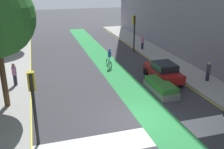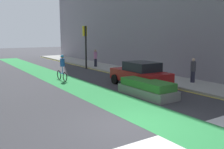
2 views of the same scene
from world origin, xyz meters
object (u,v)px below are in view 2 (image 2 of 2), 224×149
(car_red_right_far, at_px, (140,74))
(cyclist_in_lane, at_px, (62,67))
(traffic_signal_far_right, at_px, (85,39))
(pedestrian_sidewalk_right_b, at_px, (193,70))
(pedestrian_sidewalk_right_a, at_px, (95,58))
(median_planter, at_px, (147,88))

(car_red_right_far, bearing_deg, cyclist_in_lane, 126.13)
(traffic_signal_far_right, xyz_separation_m, pedestrian_sidewalk_right_b, (2.31, -10.74, -1.90))
(pedestrian_sidewalk_right_a, height_order, median_planter, pedestrian_sidewalk_right_a)
(cyclist_in_lane, bearing_deg, traffic_signal_far_right, 48.05)
(median_planter, bearing_deg, pedestrian_sidewalk_right_b, 8.48)
(median_planter, bearing_deg, pedestrian_sidewalk_right_a, 73.75)
(cyclist_in_lane, distance_m, pedestrian_sidewalk_right_b, 8.90)
(traffic_signal_far_right, distance_m, pedestrian_sidewalk_right_b, 11.15)
(car_red_right_far, distance_m, pedestrian_sidewalk_right_a, 9.61)
(pedestrian_sidewalk_right_b, bearing_deg, median_planter, -171.52)
(pedestrian_sidewalk_right_a, xyz_separation_m, pedestrian_sidewalk_right_b, (1.19, -10.77, -0.04))
(cyclist_in_lane, height_order, median_planter, cyclist_in_lane)
(car_red_right_far, distance_m, cyclist_in_lane, 5.64)
(car_red_right_far, xyz_separation_m, median_planter, (-1.24, -2.07, -0.40))
(car_red_right_far, height_order, pedestrian_sidewalk_right_a, pedestrian_sidewalk_right_a)
(cyclist_in_lane, xyz_separation_m, pedestrian_sidewalk_right_a, (5.42, 4.82, 0.02))
(traffic_signal_far_right, distance_m, pedestrian_sidewalk_right_a, 2.17)
(cyclist_in_lane, relative_size, pedestrian_sidewalk_right_b, 1.16)
(cyclist_in_lane, distance_m, pedestrian_sidewalk_right_a, 7.25)
(cyclist_in_lane, xyz_separation_m, pedestrian_sidewalk_right_b, (6.61, -5.95, -0.01))
(traffic_signal_far_right, bearing_deg, car_red_right_far, -95.97)
(cyclist_in_lane, relative_size, pedestrian_sidewalk_right_a, 1.12)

